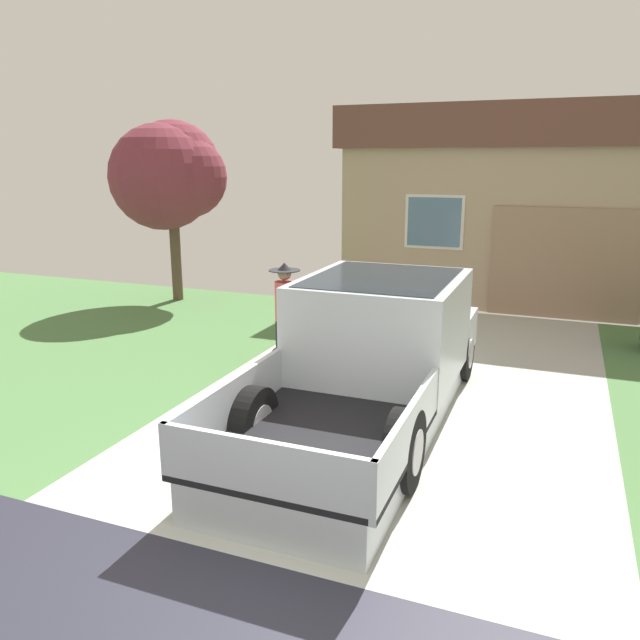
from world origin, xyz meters
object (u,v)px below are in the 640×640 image
(person_with_hat, at_px, (285,311))
(house_with_garage, at_px, (565,201))
(handbag, at_px, (280,367))
(neighbor_tree, at_px, (171,174))
(pickup_truck, at_px, (376,353))

(person_with_hat, distance_m, house_with_garage, 9.05)
(handbag, distance_m, neighbor_tree, 6.45)
(pickup_truck, bearing_deg, person_with_hat, 151.69)
(person_with_hat, relative_size, handbag, 3.63)
(handbag, bearing_deg, neighbor_tree, 138.32)
(person_with_hat, bearing_deg, pickup_truck, 8.76)
(handbag, xyz_separation_m, neighbor_tree, (-4.40, 3.92, 2.62))
(person_with_hat, height_order, handbag, person_with_hat)
(person_with_hat, bearing_deg, handbag, -52.33)
(person_with_hat, bearing_deg, neighbor_tree, 177.15)
(neighbor_tree, bearing_deg, pickup_truck, -37.33)
(pickup_truck, xyz_separation_m, neighbor_tree, (-6.04, 4.60, 2.02))
(handbag, xyz_separation_m, house_with_garage, (3.63, 8.41, 1.97))
(house_with_garage, bearing_deg, handbag, -113.34)
(pickup_truck, relative_size, neighbor_tree, 1.33)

